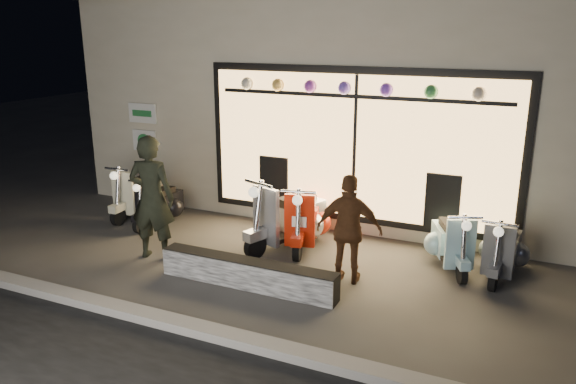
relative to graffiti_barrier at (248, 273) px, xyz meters
The scene contains 12 objects.
ground 0.69m from the graffiti_barrier, 101.03° to the left, with size 40.00×40.00×0.00m, color #383533.
kerb 1.36m from the graffiti_barrier, 95.36° to the right, with size 40.00×0.25×0.12m, color slate.
shop_building 5.95m from the graffiti_barrier, 91.25° to the left, with size 10.20×6.23×4.20m.
graffiti_barrier is the anchor object (origin of this frame).
scooter_silver 1.77m from the graffiti_barrier, 92.80° to the left, with size 0.89×1.61×1.16m.
scooter_red 1.88m from the graffiti_barrier, 87.54° to the left, with size 0.71×1.50×1.07m.
scooter_black 3.25m from the graffiti_barrier, 147.54° to the left, with size 0.40×1.24×0.89m.
scooter_cream 3.94m from the graffiti_barrier, 149.57° to the left, with size 0.48×1.41×1.01m.
scooter_blue 3.13m from the graffiti_barrier, 38.96° to the left, with size 0.76×1.29×0.94m.
scooter_grey 3.73m from the graffiti_barrier, 31.54° to the left, with size 0.48×1.31×0.94m.
man 2.01m from the graffiti_barrier, 169.69° to the left, with size 0.71×0.47×1.95m, color black.
woman 1.54m from the graffiti_barrier, 31.45° to the left, with size 0.92×0.38×1.57m, color #54321A.
Camera 1 is at (3.59, -6.92, 3.49)m, focal length 35.00 mm.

